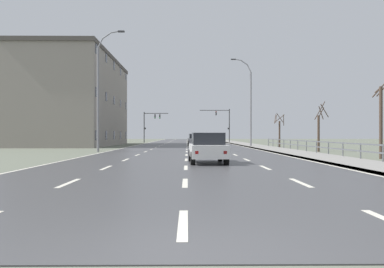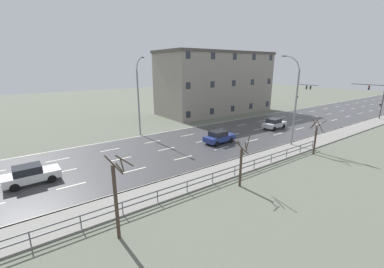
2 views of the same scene
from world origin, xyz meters
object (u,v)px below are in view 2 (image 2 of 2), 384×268
(brick_building, at_px, (216,83))
(traffic_signal_right, at_px, (377,96))
(traffic_signal_left, at_px, (302,92))
(street_lamp_midground, at_px, (295,103))
(street_lamp_left_bank, at_px, (139,98))
(car_near_right, at_px, (219,137))
(car_far_left, at_px, (274,123))
(car_near_left, at_px, (31,174))

(brick_building, bearing_deg, traffic_signal_right, 40.99)
(brick_building, bearing_deg, traffic_signal_left, 64.94)
(street_lamp_midground, height_order, street_lamp_left_bank, street_lamp_midground)
(car_near_right, bearing_deg, street_lamp_left_bank, -148.31)
(car_near_right, bearing_deg, traffic_signal_left, 101.93)
(car_near_right, bearing_deg, car_far_left, 90.14)
(traffic_signal_right, relative_size, car_near_right, 1.50)
(street_lamp_midground, relative_size, car_near_left, 2.53)
(traffic_signal_left, bearing_deg, street_lamp_midground, -60.81)
(traffic_signal_left, relative_size, car_near_right, 1.34)
(street_lamp_midground, height_order, brick_building, brick_building)
(street_lamp_midground, relative_size, brick_building, 0.44)
(street_lamp_left_bank, distance_m, car_near_right, 12.00)
(traffic_signal_right, xyz_separation_m, car_near_right, (-5.12, -33.11, -3.35))
(car_near_left, height_order, car_near_right, same)
(street_lamp_midground, xyz_separation_m, street_lamp_left_bank, (-14.90, -12.85, -0.04))
(car_near_left, relative_size, car_far_left, 0.99)
(street_lamp_left_bank, relative_size, traffic_signal_left, 1.85)
(car_far_left, bearing_deg, street_lamp_left_bank, -118.15)
(traffic_signal_right, distance_m, car_near_right, 33.67)
(traffic_signal_right, bearing_deg, traffic_signal_left, -175.05)
(traffic_signal_left, bearing_deg, brick_building, -115.06)
(car_near_left, distance_m, car_near_right, 19.88)
(car_far_left, bearing_deg, car_near_left, -93.03)
(traffic_signal_left, height_order, car_near_left, traffic_signal_left)
(car_far_left, bearing_deg, traffic_signal_left, 108.39)
(car_near_right, relative_size, brick_building, 0.18)
(street_lamp_midground, height_order, car_near_right, street_lamp_midground)
(car_far_left, bearing_deg, traffic_signal_right, 71.76)
(car_near_right, height_order, brick_building, brick_building)
(street_lamp_left_bank, relative_size, car_far_left, 2.49)
(street_lamp_left_bank, relative_size, car_near_left, 2.51)
(traffic_signal_left, xyz_separation_m, car_near_left, (7.88, -51.80, -3.05))
(street_lamp_midground, bearing_deg, traffic_signal_left, 119.19)
(car_far_left, xyz_separation_m, car_near_right, (0.66, -11.86, 0.00))
(car_near_left, bearing_deg, street_lamp_left_bank, 120.51)
(street_lamp_left_bank, height_order, brick_building, brick_building)
(street_lamp_left_bank, bearing_deg, street_lamp_midground, 40.78)
(street_lamp_midground, height_order, traffic_signal_left, street_lamp_midground)
(street_lamp_left_bank, height_order, car_near_right, street_lamp_left_bank)
(traffic_signal_right, xyz_separation_m, traffic_signal_left, (-13.65, -1.18, -0.29))
(street_lamp_midground, distance_m, traffic_signal_right, 26.66)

